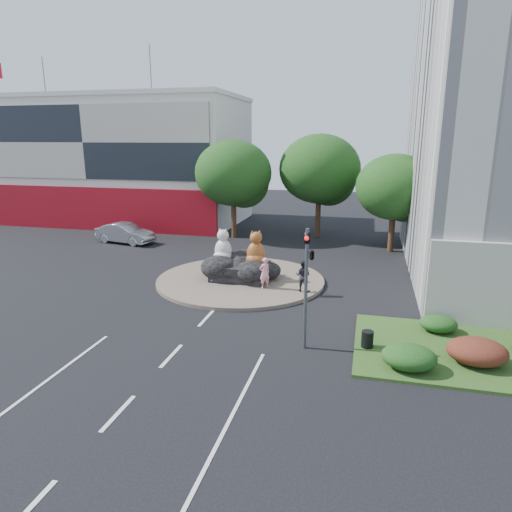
# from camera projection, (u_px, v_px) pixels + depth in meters

# --- Properties ---
(ground) EXTENTS (120.00, 120.00, 0.00)m
(ground) POSITION_uv_depth(u_px,v_px,m) (171.00, 356.00, 18.03)
(ground) COLOR black
(ground) RESTS_ON ground
(roundabout_island) EXTENTS (10.00, 10.00, 0.20)m
(roundabout_island) POSITION_uv_depth(u_px,v_px,m) (240.00, 280.00, 27.40)
(roundabout_island) COLOR brown
(roundabout_island) RESTS_ON ground
(rock_plinth) EXTENTS (3.20, 2.60, 0.90)m
(rock_plinth) POSITION_uv_depth(u_px,v_px,m) (240.00, 271.00, 27.26)
(rock_plinth) COLOR black
(rock_plinth) RESTS_ON roundabout_island
(shophouse_block) EXTENTS (25.20, 12.30, 17.40)m
(shophouse_block) POSITION_uv_depth(u_px,v_px,m) (120.00, 160.00, 46.92)
(shophouse_block) COLOR silver
(shophouse_block) RESTS_ON ground
(grass_verge) EXTENTS (10.00, 6.00, 0.12)m
(grass_verge) POSITION_uv_depth(u_px,v_px,m) (484.00, 355.00, 18.02)
(grass_verge) COLOR #2A4617
(grass_verge) RESTS_ON ground
(tree_left) EXTENTS (6.46, 6.46, 8.27)m
(tree_left) POSITION_uv_depth(u_px,v_px,m) (234.00, 176.00, 38.36)
(tree_left) COLOR #382314
(tree_left) RESTS_ON ground
(tree_mid) EXTENTS (6.84, 6.84, 8.76)m
(tree_mid) POSITION_uv_depth(u_px,v_px,m) (320.00, 172.00, 38.52)
(tree_mid) COLOR #382314
(tree_mid) RESTS_ON ground
(tree_right) EXTENTS (5.70, 5.70, 7.30)m
(tree_right) POSITION_uv_depth(u_px,v_px,m) (396.00, 190.00, 33.59)
(tree_right) COLOR #382314
(tree_right) RESTS_ON ground
(hedge_near_green) EXTENTS (2.00, 1.60, 0.90)m
(hedge_near_green) POSITION_uv_depth(u_px,v_px,m) (409.00, 357.00, 16.72)
(hedge_near_green) COLOR #143811
(hedge_near_green) RESTS_ON grass_verge
(hedge_red) EXTENTS (2.20, 1.76, 0.99)m
(hedge_red) POSITION_uv_depth(u_px,v_px,m) (477.00, 351.00, 17.06)
(hedge_red) COLOR #4E1914
(hedge_red) RESTS_ON grass_verge
(hedge_back_green) EXTENTS (1.60, 1.28, 0.72)m
(hedge_back_green) POSITION_uv_depth(u_px,v_px,m) (438.00, 324.00, 19.96)
(hedge_back_green) COLOR #143811
(hedge_back_green) RESTS_ON grass_verge
(traffic_light) EXTENTS (0.44, 1.24, 5.00)m
(traffic_light) POSITION_uv_depth(u_px,v_px,m) (309.00, 263.00, 17.81)
(traffic_light) COLOR #595B60
(traffic_light) RESTS_ON ground
(street_lamp) EXTENTS (2.34, 0.22, 8.06)m
(street_lamp) POSITION_uv_depth(u_px,v_px,m) (490.00, 222.00, 21.40)
(street_lamp) COLOR #595B60
(street_lamp) RESTS_ON ground
(cat_white) EXTENTS (1.48, 1.37, 2.07)m
(cat_white) POSITION_uv_depth(u_px,v_px,m) (223.00, 245.00, 27.45)
(cat_white) COLOR beige
(cat_white) RESTS_ON rock_plinth
(cat_tabby) EXTENTS (1.59, 1.50, 2.10)m
(cat_tabby) POSITION_uv_depth(u_px,v_px,m) (256.00, 248.00, 26.70)
(cat_tabby) COLOR #B27A25
(cat_tabby) RESTS_ON rock_plinth
(kitten_calico) EXTENTS (0.54, 0.48, 0.89)m
(kitten_calico) POSITION_uv_depth(u_px,v_px,m) (213.00, 274.00, 26.63)
(kitten_calico) COLOR beige
(kitten_calico) RESTS_ON roundabout_island
(kitten_white) EXTENTS (0.54, 0.51, 0.72)m
(kitten_white) POSITION_uv_depth(u_px,v_px,m) (261.00, 277.00, 26.38)
(kitten_white) COLOR beige
(kitten_white) RESTS_ON roundabout_island
(pedestrian_pink) EXTENTS (0.76, 0.75, 1.76)m
(pedestrian_pink) POSITION_uv_depth(u_px,v_px,m) (265.00, 273.00, 25.39)
(pedestrian_pink) COLOR pink
(pedestrian_pink) RESTS_ON roundabout_island
(pedestrian_dark) EXTENTS (0.95, 0.80, 1.75)m
(pedestrian_dark) POSITION_uv_depth(u_px,v_px,m) (303.00, 276.00, 24.89)
(pedestrian_dark) COLOR black
(pedestrian_dark) RESTS_ON roundabout_island
(parked_car) EXTENTS (5.21, 2.63, 1.64)m
(parked_car) POSITION_uv_depth(u_px,v_px,m) (125.00, 233.00, 37.31)
(parked_car) COLOR #9D9FA5
(parked_car) RESTS_ON ground
(litter_bin) EXTENTS (0.62, 0.62, 0.68)m
(litter_bin) POSITION_uv_depth(u_px,v_px,m) (367.00, 339.00, 18.48)
(litter_bin) COLOR black
(litter_bin) RESTS_ON grass_verge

